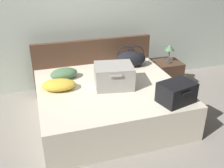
{
  "coord_description": "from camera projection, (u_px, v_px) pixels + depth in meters",
  "views": [
    {
      "loc": [
        -0.93,
        -2.73,
        2.15
      ],
      "look_at": [
        0.0,
        0.27,
        0.6
      ],
      "focal_mm": 42.22,
      "sensor_mm": 36.0,
      "label": 1
    }
  ],
  "objects": [
    {
      "name": "ground_plane",
      "position": [
        118.0,
        132.0,
        3.53
      ],
      "size": [
        12.0,
        12.0,
        0.0
      ],
      "primitive_type": "plane",
      "color": "gray"
    },
    {
      "name": "back_wall",
      "position": [
        87.0,
        11.0,
        4.37
      ],
      "size": [
        8.0,
        0.1,
        2.6
      ],
      "primitive_type": "cube",
      "color": "#B7C1B2",
      "rests_on": "ground"
    },
    {
      "name": "bed",
      "position": [
        109.0,
        102.0,
        3.76
      ],
      "size": [
        1.95,
        1.77,
        0.5
      ],
      "primitive_type": "cube",
      "color": "beige",
      "rests_on": "ground"
    },
    {
      "name": "headboard",
      "position": [
        94.0,
        65.0,
        4.46
      ],
      "size": [
        1.99,
        0.08,
        0.91
      ],
      "primitive_type": "cube",
      "color": "#4C3323",
      "rests_on": "ground"
    },
    {
      "name": "hard_case_large",
      "position": [
        114.0,
        76.0,
        3.6
      ],
      "size": [
        0.58,
        0.5,
        0.31
      ],
      "rotation": [
        0.0,
        0.0,
        -0.17
      ],
      "color": "gray",
      "rests_on": "bed"
    },
    {
      "name": "hard_case_medium",
      "position": [
        176.0,
        93.0,
        3.22
      ],
      "size": [
        0.48,
        0.4,
        0.26
      ],
      "rotation": [
        0.0,
        0.0,
        0.25
      ],
      "color": "black",
      "rests_on": "bed"
    },
    {
      "name": "duffel_bag",
      "position": [
        131.0,
        58.0,
        4.25
      ],
      "size": [
        0.53,
        0.37,
        0.35
      ],
      "rotation": [
        0.0,
        0.0,
        -0.18
      ],
      "color": "black",
      "rests_on": "bed"
    },
    {
      "name": "pillow_near_headboard",
      "position": [
        64.0,
        74.0,
        3.85
      ],
      "size": [
        0.43,
        0.31,
        0.16
      ],
      "primitive_type": "ellipsoid",
      "rotation": [
        0.0,
        0.0,
        0.12
      ],
      "color": "#4C724C",
      "rests_on": "bed"
    },
    {
      "name": "pillow_center_head",
      "position": [
        59.0,
        85.0,
        3.54
      ],
      "size": [
        0.49,
        0.35,
        0.14
      ],
      "primitive_type": "ellipsoid",
      "rotation": [
        0.0,
        0.0,
        -0.14
      ],
      "color": "gold",
      "rests_on": "bed"
    },
    {
      "name": "nightstand",
      "position": [
        167.0,
        75.0,
        4.65
      ],
      "size": [
        0.44,
        0.4,
        0.48
      ],
      "primitive_type": "cube",
      "color": "#4C3323",
      "rests_on": "ground"
    },
    {
      "name": "table_lamp",
      "position": [
        170.0,
        49.0,
        4.43
      ],
      "size": [
        0.16,
        0.16,
        0.32
      ],
      "color": "#3F3833",
      "rests_on": "nightstand"
    }
  ]
}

